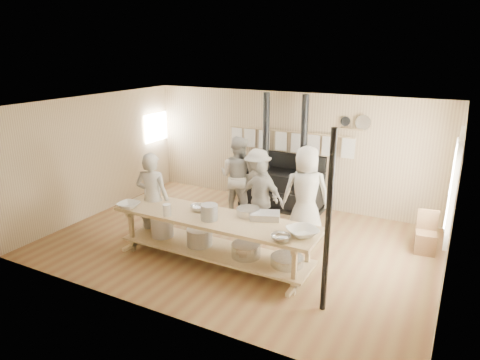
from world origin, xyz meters
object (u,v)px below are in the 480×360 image
(cook_right, at_px, (262,199))
(cook_by_window, at_px, (257,185))
(cook_far_left, at_px, (153,199))
(roasting_pan, at_px, (265,216))
(prep_table, at_px, (214,235))
(cook_center, at_px, (306,193))
(stove, at_px, (282,186))
(chair, at_px, (425,240))
(cook_left, at_px, (238,177))

(cook_right, distance_m, cook_by_window, 0.76)
(cook_far_left, distance_m, roasting_pan, 2.21)
(prep_table, relative_size, cook_right, 2.40)
(prep_table, relative_size, cook_center, 1.98)
(roasting_pan, bearing_deg, stove, 106.33)
(cook_right, bearing_deg, roasting_pan, 119.48)
(cook_far_left, height_order, chair, cook_far_left)
(cook_far_left, height_order, cook_right, cook_far_left)
(prep_table, bearing_deg, cook_by_window, 94.58)
(stove, height_order, prep_table, stove)
(stove, height_order, chair, stove)
(cook_far_left, bearing_deg, cook_by_window, -136.64)
(cook_far_left, relative_size, cook_left, 0.99)
(cook_left, distance_m, chair, 3.88)
(stove, distance_m, chair, 3.29)
(prep_table, distance_m, cook_center, 2.00)
(cook_by_window, distance_m, chair, 3.37)
(cook_far_left, xyz_separation_m, cook_center, (2.43, 1.51, 0.03))
(prep_table, bearing_deg, cook_far_left, 172.98)
(cook_left, height_order, cook_by_window, cook_left)
(cook_left, bearing_deg, prep_table, 109.88)
(prep_table, relative_size, cook_far_left, 2.06)
(cook_center, relative_size, cook_right, 1.22)
(cook_left, relative_size, chair, 2.30)
(cook_far_left, xyz_separation_m, cook_by_window, (1.25, 1.87, -0.09))
(chair, bearing_deg, cook_center, -174.64)
(cook_right, bearing_deg, cook_far_left, 38.96)
(cook_far_left, bearing_deg, prep_table, 160.02)
(prep_table, distance_m, cook_right, 1.44)
(cook_center, bearing_deg, chair, 162.51)
(cook_by_window, distance_m, roasting_pan, 1.97)
(prep_table, distance_m, roasting_pan, 0.94)
(prep_table, height_order, cook_right, cook_right)
(stove, bearing_deg, cook_by_window, -99.71)
(cook_center, height_order, roasting_pan, cook_center)
(prep_table, distance_m, cook_by_window, 2.07)
(chair, height_order, roasting_pan, roasting_pan)
(cook_far_left, relative_size, cook_right, 1.17)
(prep_table, xyz_separation_m, cook_by_window, (-0.16, 2.05, 0.26))
(cook_by_window, bearing_deg, chair, 8.19)
(prep_table, relative_size, cook_by_window, 2.30)
(cook_right, distance_m, roasting_pan, 1.22)
(cook_right, relative_size, roasting_pan, 3.12)
(cook_right, xyz_separation_m, roasting_pan, (0.55, -1.07, 0.15))
(cook_far_left, bearing_deg, stove, -129.40)
(prep_table, distance_m, chair, 3.81)
(cook_far_left, bearing_deg, cook_right, -156.24)
(roasting_pan, bearing_deg, cook_by_window, 119.05)
(stove, bearing_deg, cook_far_left, -116.44)
(cook_by_window, bearing_deg, stove, 87.21)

